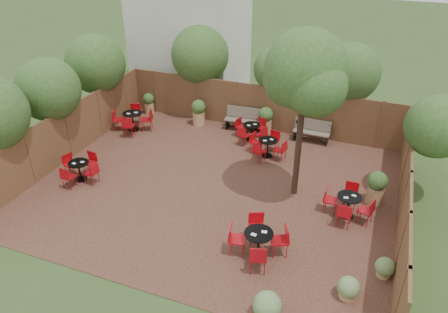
% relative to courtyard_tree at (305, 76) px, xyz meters
% --- Properties ---
extents(ground, '(80.00, 80.00, 0.00)m').
position_rel_courtyard_tree_xyz_m(ground, '(-2.63, -0.64, -4.15)').
color(ground, '#354F23').
rests_on(ground, ground).
extents(courtyard_paving, '(12.00, 10.00, 0.02)m').
position_rel_courtyard_tree_xyz_m(courtyard_paving, '(-2.63, -0.64, -4.14)').
color(courtyard_paving, '#391F17').
rests_on(courtyard_paving, ground).
extents(fence_back, '(12.00, 0.08, 2.00)m').
position_rel_courtyard_tree_xyz_m(fence_back, '(-2.63, 4.36, -3.15)').
color(fence_back, '#4C331C').
rests_on(fence_back, ground).
extents(fence_left, '(0.08, 10.00, 2.00)m').
position_rel_courtyard_tree_xyz_m(fence_left, '(-8.63, -0.64, -3.15)').
color(fence_left, '#4C331C').
rests_on(fence_left, ground).
extents(fence_right, '(0.08, 10.00, 2.00)m').
position_rel_courtyard_tree_xyz_m(fence_right, '(3.37, -0.64, -3.15)').
color(fence_right, '#4C331C').
rests_on(fence_right, ground).
extents(neighbour_building, '(5.00, 4.00, 8.00)m').
position_rel_courtyard_tree_xyz_m(neighbour_building, '(-7.13, 7.36, -0.15)').
color(neighbour_building, beige).
rests_on(neighbour_building, ground).
extents(overhang_foliage, '(15.54, 10.75, 2.57)m').
position_rel_courtyard_tree_xyz_m(overhang_foliage, '(-5.31, 2.02, -1.44)').
color(overhang_foliage, '#2E521A').
rests_on(overhang_foliage, ground).
extents(courtyard_tree, '(2.65, 2.55, 5.54)m').
position_rel_courtyard_tree_xyz_m(courtyard_tree, '(0.00, 0.00, 0.00)').
color(courtyard_tree, black).
rests_on(courtyard_tree, courtyard_paving).
extents(park_bench_left, '(1.64, 0.62, 0.99)m').
position_rel_courtyard_tree_xyz_m(park_bench_left, '(-3.16, 3.99, -3.62)').
color(park_bench_left, brown).
rests_on(park_bench_left, courtyard_paving).
extents(park_bench_right, '(1.48, 0.49, 0.91)m').
position_rel_courtyard_tree_xyz_m(park_bench_right, '(-0.21, 3.98, -3.67)').
color(park_bench_right, brown).
rests_on(park_bench_right, courtyard_paving).
extents(bistro_tables, '(11.06, 8.07, 0.93)m').
position_rel_courtyard_tree_xyz_m(bistro_tables, '(-2.96, 0.18, -3.70)').
color(bistro_tables, black).
rests_on(bistro_tables, courtyard_paving).
extents(planters, '(11.01, 4.30, 1.16)m').
position_rel_courtyard_tree_xyz_m(planters, '(-2.63, 2.94, -3.52)').
color(planters, tan).
rests_on(planters, courtyard_paving).
extents(low_shrubs, '(3.08, 2.99, 0.73)m').
position_rel_courtyard_tree_xyz_m(low_shrubs, '(1.59, -4.41, -3.82)').
color(low_shrubs, tan).
rests_on(low_shrubs, courtyard_paving).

